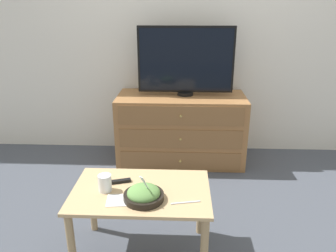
# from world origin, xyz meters

# --- Properties ---
(ground_plane) EXTENTS (12.00, 12.00, 0.00)m
(ground_plane) POSITION_xyz_m (0.00, 0.00, 0.00)
(ground_plane) COLOR #474C56
(wall_back) EXTENTS (12.00, 0.05, 2.60)m
(wall_back) POSITION_xyz_m (0.00, 0.03, 1.30)
(wall_back) COLOR white
(wall_back) RESTS_ON ground_plane
(dresser) EXTENTS (1.20, 0.54, 0.66)m
(dresser) POSITION_xyz_m (-0.07, -0.29, 0.33)
(dresser) COLOR #9E6B3D
(dresser) RESTS_ON ground_plane
(tv) EXTENTS (0.88, 0.15, 0.63)m
(tv) POSITION_xyz_m (-0.04, -0.26, 0.98)
(tv) COLOR black
(tv) RESTS_ON dresser
(coffee_table) EXTENTS (0.80, 0.51, 0.45)m
(coffee_table) POSITION_xyz_m (-0.30, -1.62, 0.38)
(coffee_table) COLOR tan
(coffee_table) RESTS_ON ground_plane
(takeout_bowl) EXTENTS (0.22, 0.22, 0.17)m
(takeout_bowl) POSITION_xyz_m (-0.27, -1.72, 0.49)
(takeout_bowl) COLOR black
(takeout_bowl) RESTS_ON coffee_table
(drink_cup) EXTENTS (0.08, 0.08, 0.10)m
(drink_cup) POSITION_xyz_m (-0.50, -1.64, 0.50)
(drink_cup) COLOR beige
(drink_cup) RESTS_ON coffee_table
(napkin) EXTENTS (0.13, 0.13, 0.00)m
(napkin) POSITION_xyz_m (-0.41, -1.74, 0.46)
(napkin) COLOR white
(napkin) RESTS_ON coffee_table
(knife) EXTENTS (0.16, 0.04, 0.01)m
(knife) POSITION_xyz_m (-0.04, -1.74, 0.46)
(knife) COLOR silver
(knife) RESTS_ON coffee_table
(remote_control) EXTENTS (0.16, 0.07, 0.02)m
(remote_control) POSITION_xyz_m (-0.45, -1.55, 0.46)
(remote_control) COLOR black
(remote_control) RESTS_ON coffee_table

